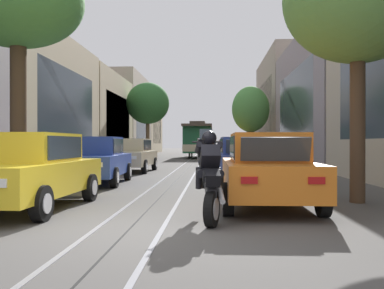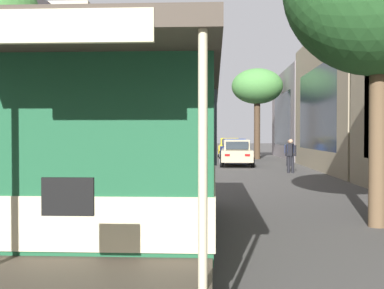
# 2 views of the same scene
# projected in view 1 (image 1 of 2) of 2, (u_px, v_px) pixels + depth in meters

# --- Properties ---
(ground_plane) EXTENTS (160.00, 160.00, 0.00)m
(ground_plane) POSITION_uv_depth(u_px,v_px,m) (195.00, 162.00, 31.47)
(ground_plane) COLOR #4C4947
(trolley_track_rails) EXTENTS (1.14, 70.41, 0.01)m
(trolley_track_rails) POSITION_uv_depth(u_px,v_px,m) (197.00, 159.00, 35.71)
(trolley_track_rails) COLOR gray
(trolley_track_rails) RESTS_ON ground
(building_facade_left) EXTENTS (5.91, 62.11, 9.01)m
(building_facade_left) POSITION_uv_depth(u_px,v_px,m) (98.00, 115.00, 39.06)
(building_facade_left) COLOR gray
(building_facade_left) RESTS_ON ground
(building_facade_right) EXTENTS (5.42, 62.11, 10.12)m
(building_facade_right) POSITION_uv_depth(u_px,v_px,m) (310.00, 103.00, 33.65)
(building_facade_right) COLOR #BCAD93
(building_facade_right) RESTS_ON ground
(parked_car_yellow_near_left) EXTENTS (2.10, 4.40, 1.58)m
(parked_car_yellow_near_left) POSITION_uv_depth(u_px,v_px,m) (29.00, 171.00, 8.85)
(parked_car_yellow_near_left) COLOR gold
(parked_car_yellow_near_left) RESTS_ON ground
(parked_car_blue_second_left) EXTENTS (2.14, 4.42, 1.58)m
(parked_car_blue_second_left) POSITION_uv_depth(u_px,v_px,m) (96.00, 160.00, 14.39)
(parked_car_blue_second_left) COLOR #233D93
(parked_car_blue_second_left) RESTS_ON ground
(parked_car_beige_mid_left) EXTENTS (2.09, 4.40, 1.58)m
(parked_car_beige_mid_left) POSITION_uv_depth(u_px,v_px,m) (132.00, 155.00, 20.39)
(parked_car_beige_mid_left) COLOR #C1B28E
(parked_car_beige_mid_left) RESTS_ON ground
(parked_car_orange_near_right) EXTENTS (2.00, 4.36, 1.58)m
(parked_car_orange_near_right) POSITION_uv_depth(u_px,v_px,m) (267.00, 169.00, 9.23)
(parked_car_orange_near_right) COLOR orange
(parked_car_orange_near_right) RESTS_ON ground
(parked_car_blue_second_right) EXTENTS (2.07, 4.39, 1.58)m
(parked_car_blue_second_right) POSITION_uv_depth(u_px,v_px,m) (242.00, 159.00, 15.25)
(parked_car_blue_second_right) COLOR #233D93
(parked_car_blue_second_right) RESTS_ON ground
(parked_car_black_mid_right) EXTENTS (2.14, 4.42, 1.58)m
(parked_car_black_mid_right) POSITION_uv_depth(u_px,v_px,m) (235.00, 154.00, 22.39)
(parked_car_black_mid_right) COLOR black
(parked_car_black_mid_right) RESTS_ON ground
(parked_car_red_fourth_right) EXTENTS (2.04, 4.38, 1.58)m
(parked_car_red_fourth_right) POSITION_uv_depth(u_px,v_px,m) (230.00, 151.00, 28.74)
(parked_car_red_fourth_right) COLOR red
(parked_car_red_fourth_right) RESTS_ON ground
(parked_car_orange_fifth_right) EXTENTS (2.07, 4.39, 1.58)m
(parked_car_orange_fifth_right) POSITION_uv_depth(u_px,v_px,m) (229.00, 150.00, 35.27)
(parked_car_orange_fifth_right) COLOR orange
(parked_car_orange_fifth_right) RESTS_ON ground
(street_tree_kerb_left_near) EXTENTS (3.91, 3.48, 6.92)m
(street_tree_kerb_left_near) POSITION_uv_depth(u_px,v_px,m) (18.00, 5.00, 12.68)
(street_tree_kerb_left_near) COLOR #4C3826
(street_tree_kerb_left_near) RESTS_ON ground
(street_tree_kerb_left_second) EXTENTS (3.92, 3.55, 6.88)m
(street_tree_kerb_left_second) POSITION_uv_depth(u_px,v_px,m) (148.00, 104.00, 38.74)
(street_tree_kerb_left_second) COLOR brown
(street_tree_kerb_left_second) RESTS_ON ground
(street_tree_kerb_right_near) EXTENTS (3.42, 3.10, 6.16)m
(street_tree_kerb_right_near) POSITION_uv_depth(u_px,v_px,m) (358.00, 1.00, 9.80)
(street_tree_kerb_right_near) COLOR #4C3826
(street_tree_kerb_right_near) RESTS_ON ground
(street_tree_kerb_right_second) EXTENTS (3.23, 2.68, 6.28)m
(street_tree_kerb_right_second) POSITION_uv_depth(u_px,v_px,m) (251.00, 110.00, 36.78)
(street_tree_kerb_right_second) COLOR brown
(street_tree_kerb_right_second) RESTS_ON ground
(cable_car_trolley) EXTENTS (2.58, 9.14, 3.28)m
(cable_car_trolley) POSITION_uv_depth(u_px,v_px,m) (198.00, 140.00, 39.66)
(cable_car_trolley) COLOR #1E5B38
(cable_car_trolley) RESTS_ON ground
(motorcycle_with_rider) EXTENTS (0.59, 1.91, 1.64)m
(motorcycle_with_rider) POSITION_uv_depth(u_px,v_px,m) (209.00, 172.00, 7.47)
(motorcycle_with_rider) COLOR black
(motorcycle_with_rider) RESTS_ON ground
(pedestrian_on_left_pavement) EXTENTS (0.55, 0.42, 1.67)m
(pedestrian_on_left_pavement) POSITION_uv_depth(u_px,v_px,m) (107.00, 150.00, 25.44)
(pedestrian_on_left_pavement) COLOR black
(pedestrian_on_left_pavement) RESTS_ON ground
(pedestrian_on_right_pavement) EXTENTS (0.55, 0.37, 1.57)m
(pedestrian_on_right_pavement) POSITION_uv_depth(u_px,v_px,m) (68.00, 153.00, 20.64)
(pedestrian_on_right_pavement) COLOR black
(pedestrian_on_right_pavement) RESTS_ON ground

